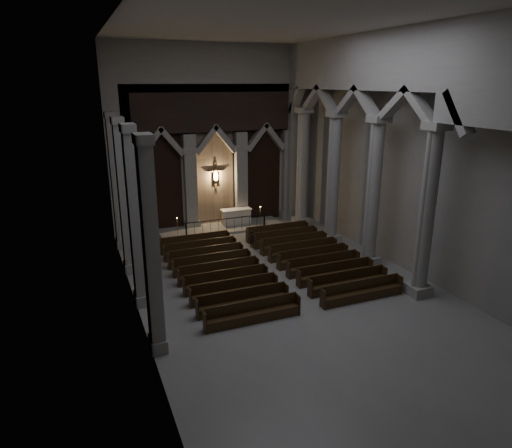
{
  "coord_description": "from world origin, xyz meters",
  "views": [
    {
      "loc": [
        -8.97,
        -17.8,
        9.64
      ],
      "look_at": [
        -0.54,
        3.0,
        2.61
      ],
      "focal_mm": 32.0,
      "sensor_mm": 36.0,
      "label": 1
    }
  ],
  "objects_px": {
    "candle_stand_left": "(178,234)",
    "altar_rail": "(227,223)",
    "altar": "(236,216)",
    "worshipper": "(253,239)",
    "pews": "(268,266)",
    "candle_stand_right": "(260,223)"
  },
  "relations": [
    {
      "from": "altar_rail",
      "to": "worshipper",
      "type": "bearing_deg",
      "value": -78.9
    },
    {
      "from": "altar_rail",
      "to": "worshipper",
      "type": "relative_size",
      "value": 5.14
    },
    {
      "from": "worshipper",
      "to": "candle_stand_right",
      "type": "bearing_deg",
      "value": 82.39
    },
    {
      "from": "pews",
      "to": "worshipper",
      "type": "distance_m",
      "value": 3.76
    },
    {
      "from": "worshipper",
      "to": "altar_rail",
      "type": "bearing_deg",
      "value": 123.42
    },
    {
      "from": "candle_stand_left",
      "to": "altar_rail",
      "type": "bearing_deg",
      "value": 1.09
    },
    {
      "from": "pews",
      "to": "worshipper",
      "type": "bearing_deg",
      "value": 80.63
    },
    {
      "from": "candle_stand_left",
      "to": "candle_stand_right",
      "type": "height_order",
      "value": "candle_stand_right"
    },
    {
      "from": "pews",
      "to": "candle_stand_right",
      "type": "bearing_deg",
      "value": 70.52
    },
    {
      "from": "candle_stand_right",
      "to": "worshipper",
      "type": "bearing_deg",
      "value": -119.94
    },
    {
      "from": "worshipper",
      "to": "candle_stand_left",
      "type": "bearing_deg",
      "value": 164.23
    },
    {
      "from": "altar",
      "to": "candle_stand_right",
      "type": "distance_m",
      "value": 1.87
    },
    {
      "from": "altar_rail",
      "to": "candle_stand_right",
      "type": "bearing_deg",
      "value": 0.75
    },
    {
      "from": "altar",
      "to": "pews",
      "type": "relative_size",
      "value": 0.22
    },
    {
      "from": "altar_rail",
      "to": "candle_stand_left",
      "type": "distance_m",
      "value": 3.3
    },
    {
      "from": "altar",
      "to": "worshipper",
      "type": "relative_size",
      "value": 1.96
    },
    {
      "from": "altar",
      "to": "worshipper",
      "type": "distance_m",
      "value": 4.56
    },
    {
      "from": "candle_stand_left",
      "to": "pews",
      "type": "xyz_separation_m",
      "value": [
        3.28,
        -6.76,
        -0.1
      ]
    },
    {
      "from": "altar",
      "to": "altar_rail",
      "type": "xyz_separation_m",
      "value": [
        -1.17,
        -1.4,
        0.03
      ]
    },
    {
      "from": "altar",
      "to": "candle_stand_left",
      "type": "xyz_separation_m",
      "value": [
        -4.46,
        -1.47,
        -0.28
      ]
    },
    {
      "from": "altar",
      "to": "worshipper",
      "type": "bearing_deg",
      "value": -97.07
    },
    {
      "from": "altar_rail",
      "to": "worshipper",
      "type": "xyz_separation_m",
      "value": [
        0.61,
        -3.12,
        -0.18
      ]
    }
  ]
}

